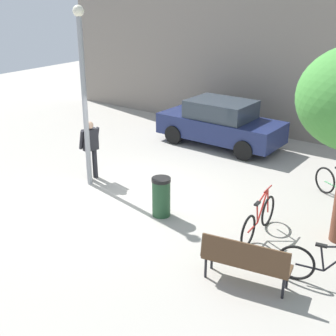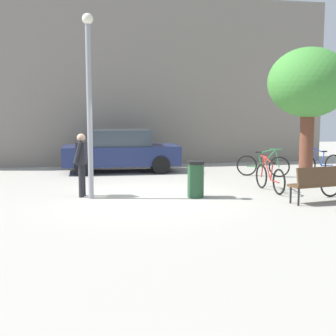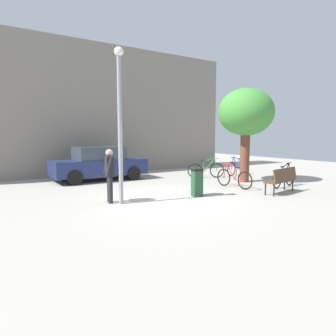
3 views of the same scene
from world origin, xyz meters
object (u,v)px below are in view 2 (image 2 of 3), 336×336
park_bench (322,181)px  trash_bin (196,179)px  person_by_lamppost (81,160)px  parked_car_navy (121,151)px  plaza_tree (309,84)px  bicycle_green (263,165)px  lamppost (89,93)px  bicycle_red (270,178)px  bicycle_blue (320,164)px

park_bench → trash_bin: (-2.85, 1.33, -0.06)m
person_by_lamppost → parked_car_navy: bearing=72.5°
plaza_tree → bicycle_green: plaza_tree is taller
bicycle_green → person_by_lamppost: bearing=-157.3°
lamppost → trash_bin: (2.70, -0.35, -2.22)m
lamppost → plaza_tree: lamppost is taller
bicycle_red → trash_bin: (-2.27, -0.48, 0.10)m
lamppost → bicycle_red: bearing=1.5°
lamppost → bicycle_green: (5.91, 2.90, -2.32)m
park_bench → parked_car_navy: bearing=122.9°
bicycle_blue → plaza_tree: bearing=-129.1°
plaza_tree → trash_bin: 4.74m
bicycle_red → trash_bin: bicycle_red is taller
plaza_tree → parked_car_navy: bearing=142.4°
plaza_tree → park_bench: bearing=-109.4°
lamppost → person_by_lamppost: size_ratio=2.79×
bicycle_red → bicycle_green: same height
plaza_tree → bicycle_blue: plaza_tree is taller
parked_car_navy → bicycle_red: bearing=-52.5°
plaza_tree → bicycle_red: plaza_tree is taller
bicycle_red → park_bench: bearing=-72.1°
park_bench → bicycle_green: size_ratio=1.03×
plaza_tree → bicycle_blue: 3.56m
park_bench → bicycle_blue: (2.42, 4.47, -0.16)m
bicycle_red → parked_car_navy: parked_car_navy is taller
park_bench → trash_bin: trash_bin is taller
park_bench → plaza_tree: (0.93, 2.63, 2.48)m
parked_car_navy → trash_bin: 5.53m
plaza_tree → parked_car_navy: (-5.24, 4.03, -2.25)m
trash_bin → parked_car_navy: bearing=105.3°
lamppost → park_bench: (5.55, -1.68, -2.15)m
person_by_lamppost → park_bench: (5.78, -2.01, -0.42)m
bicycle_blue → trash_bin: 6.14m
bicycle_green → park_bench: bearing=-94.5°
bicycle_blue → parked_car_navy: (-6.74, 2.19, 0.39)m
plaza_tree → parked_car_navy: 6.98m
plaza_tree → bicycle_blue: bearing=50.9°
lamppost → parked_car_navy: bearing=76.0°
lamppost → bicycle_blue: 8.76m
person_by_lamppost → parked_car_navy: 4.88m
person_by_lamppost → plaza_tree: plaza_tree is taller
parked_car_navy → trash_bin: bearing=-74.7°
park_bench → plaza_tree: plaza_tree is taller
plaza_tree → bicycle_blue: size_ratio=2.30×
bicycle_red → bicycle_green: 2.92m
bicycle_blue → park_bench: bearing=-118.5°
lamppost → person_by_lamppost: bearing=124.5°
park_bench → bicycle_green: (0.36, 4.57, -0.16)m
bicycle_green → trash_bin: (-3.21, -3.24, 0.10)m
bicycle_blue → parked_car_navy: size_ratio=0.42×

